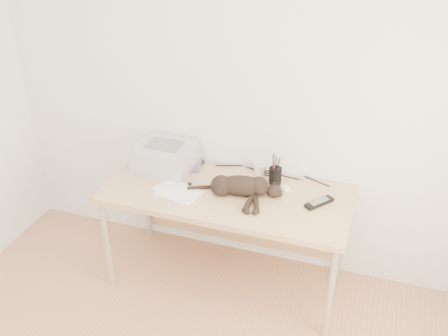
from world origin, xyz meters
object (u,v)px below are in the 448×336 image
(pen_cup, at_px, (275,175))
(cat, at_px, (239,187))
(desk, at_px, (230,202))
(mug, at_px, (260,169))
(printer, at_px, (165,156))
(mouse, at_px, (285,187))

(pen_cup, bearing_deg, cat, -131.10)
(cat, distance_m, pen_cup, 0.29)
(desk, relative_size, mug, 16.97)
(pen_cup, bearing_deg, mug, 149.17)
(pen_cup, bearing_deg, printer, -177.41)
(cat, relative_size, pen_cup, 2.89)
(mouse, bearing_deg, printer, 154.89)
(desk, bearing_deg, printer, 170.56)
(desk, bearing_deg, pen_cup, 23.60)
(desk, xyz_separation_m, mug, (0.15, 0.19, 0.18))
(mug, relative_size, pen_cup, 0.44)
(cat, distance_m, mouse, 0.32)
(printer, bearing_deg, pen_cup, 2.59)
(desk, xyz_separation_m, cat, (0.08, -0.10, 0.19))
(printer, distance_m, mug, 0.66)
(printer, height_order, cat, printer)
(desk, distance_m, cat, 0.23)
(pen_cup, bearing_deg, desk, -156.40)
(desk, bearing_deg, cat, -48.80)
(pen_cup, xyz_separation_m, mouse, (0.08, -0.05, -0.04))
(printer, height_order, mug, printer)
(cat, bearing_deg, mug, 66.51)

